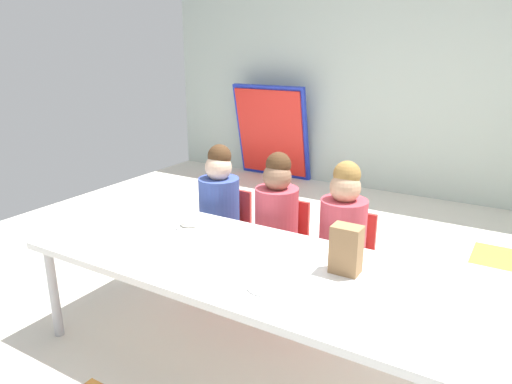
# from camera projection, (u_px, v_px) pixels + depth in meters

# --- Properties ---
(ground_plane) EXTENTS (6.08, 5.21, 0.02)m
(ground_plane) POSITION_uv_depth(u_px,v_px,m) (318.00, 309.00, 2.86)
(ground_plane) COLOR silver
(back_wall) EXTENTS (6.08, 0.10, 2.52)m
(back_wall) POSITION_uv_depth(u_px,v_px,m) (432.00, 71.00, 4.61)
(back_wall) COLOR #B2C1B7
(back_wall) RESTS_ON ground_plane
(craft_table) EXTENTS (2.10, 0.82, 0.55)m
(craft_table) POSITION_uv_depth(u_px,v_px,m) (242.00, 266.00, 2.25)
(craft_table) COLOR white
(craft_table) RESTS_ON ground_plane
(seated_child_near_camera) EXTENTS (0.32, 0.31, 0.92)m
(seated_child_near_camera) POSITION_uv_depth(u_px,v_px,m) (220.00, 201.00, 3.05)
(seated_child_near_camera) COLOR red
(seated_child_near_camera) RESTS_ON ground_plane
(seated_child_middle_seat) EXTENTS (0.34, 0.34, 0.92)m
(seated_child_middle_seat) POSITION_uv_depth(u_px,v_px,m) (278.00, 212.00, 2.84)
(seated_child_middle_seat) COLOR red
(seated_child_middle_seat) RESTS_ON ground_plane
(seated_child_far_right) EXTENTS (0.32, 0.32, 0.92)m
(seated_child_far_right) POSITION_uv_depth(u_px,v_px,m) (344.00, 226.00, 2.64)
(seated_child_far_right) COLOR red
(seated_child_far_right) RESTS_ON ground_plane
(folded_activity_table) EXTENTS (0.90, 0.29, 1.09)m
(folded_activity_table) POSITION_uv_depth(u_px,v_px,m) (271.00, 132.00, 5.48)
(folded_activity_table) COLOR #1E33BF
(folded_activity_table) RESTS_ON ground_plane
(paper_bag_brown) EXTENTS (0.13, 0.09, 0.22)m
(paper_bag_brown) POSITION_uv_depth(u_px,v_px,m) (346.00, 249.00, 2.07)
(paper_bag_brown) COLOR #9E754C
(paper_bag_brown) RESTS_ON craft_table
(paper_plate_near_edge) EXTENTS (0.18, 0.18, 0.01)m
(paper_plate_near_edge) POSITION_uv_depth(u_px,v_px,m) (191.00, 226.00, 2.63)
(paper_plate_near_edge) COLOR white
(paper_plate_near_edge) RESTS_ON craft_table
(paper_plate_center_table) EXTENTS (0.18, 0.18, 0.01)m
(paper_plate_center_table) POSITION_uv_depth(u_px,v_px,m) (268.00, 286.00, 1.98)
(paper_plate_center_table) COLOR white
(paper_plate_center_table) RESTS_ON craft_table
(donut_powdered_on_plate) EXTENTS (0.11, 0.11, 0.03)m
(donut_powdered_on_plate) POSITION_uv_depth(u_px,v_px,m) (190.00, 222.00, 2.63)
(donut_powdered_on_plate) COLOR white
(donut_powdered_on_plate) RESTS_ON craft_table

